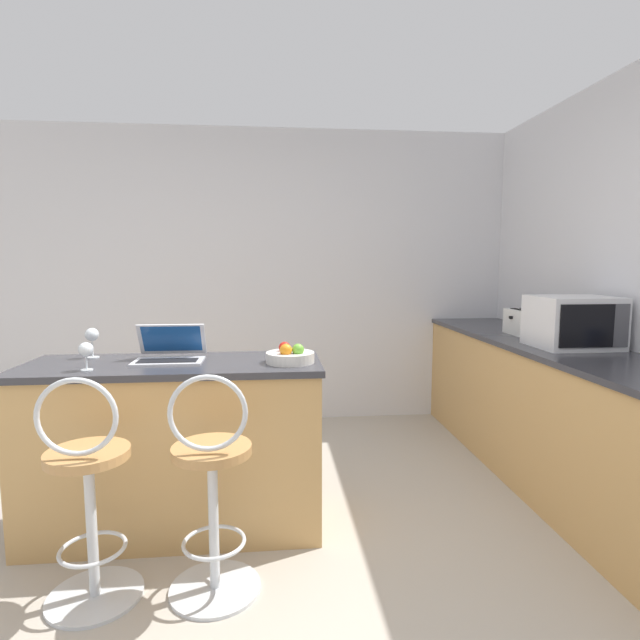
{
  "coord_description": "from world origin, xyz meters",
  "views": [
    {
      "loc": [
        0.08,
        -2.0,
        1.44
      ],
      "look_at": [
        0.44,
        1.62,
        1.01
      ],
      "focal_mm": 28.0,
      "sensor_mm": 36.0,
      "label": 1
    }
  ],
  "objects_px": {
    "wine_glass_tall": "(92,336)",
    "fruit_bowl": "(290,356)",
    "laptop": "(170,351)",
    "wine_glass_short": "(86,350)",
    "bar_stool_far": "(212,492)",
    "toaster": "(523,322)",
    "pepper_mill": "(550,319)",
    "microwave": "(573,322)",
    "bar_stool_near": "(88,497)"
  },
  "relations": [
    {
      "from": "bar_stool_near",
      "to": "pepper_mill",
      "type": "height_order",
      "value": "pepper_mill"
    },
    {
      "from": "bar_stool_near",
      "to": "wine_glass_short",
      "type": "height_order",
      "value": "wine_glass_short"
    },
    {
      "from": "wine_glass_short",
      "to": "fruit_bowl",
      "type": "height_order",
      "value": "wine_glass_short"
    },
    {
      "from": "bar_stool_far",
      "to": "toaster",
      "type": "relative_size",
      "value": 3.44
    },
    {
      "from": "laptop",
      "to": "bar_stool_far",
      "type": "bearing_deg",
      "value": -65.93
    },
    {
      "from": "fruit_bowl",
      "to": "bar_stool_near",
      "type": "bearing_deg",
      "value": -149.82
    },
    {
      "from": "laptop",
      "to": "wine_glass_tall",
      "type": "height_order",
      "value": "laptop"
    },
    {
      "from": "laptop",
      "to": "fruit_bowl",
      "type": "xyz_separation_m",
      "value": [
        0.64,
        -0.13,
        -0.01
      ]
    },
    {
      "from": "wine_glass_tall",
      "to": "fruit_bowl",
      "type": "bearing_deg",
      "value": -12.77
    },
    {
      "from": "bar_stool_near",
      "to": "wine_glass_tall",
      "type": "xyz_separation_m",
      "value": [
        -0.21,
        0.75,
        0.57
      ]
    },
    {
      "from": "bar_stool_far",
      "to": "wine_glass_short",
      "type": "xyz_separation_m",
      "value": [
        -0.64,
        0.41,
        0.55
      ]
    },
    {
      "from": "fruit_bowl",
      "to": "pepper_mill",
      "type": "bearing_deg",
      "value": 25.18
    },
    {
      "from": "pepper_mill",
      "to": "fruit_bowl",
      "type": "xyz_separation_m",
      "value": [
        -1.97,
        -0.92,
        -0.07
      ]
    },
    {
      "from": "microwave",
      "to": "pepper_mill",
      "type": "relative_size",
      "value": 2.08
    },
    {
      "from": "fruit_bowl",
      "to": "bar_stool_far",
      "type": "bearing_deg",
      "value": -125.26
    },
    {
      "from": "bar_stool_far",
      "to": "microwave",
      "type": "distance_m",
      "value": 2.34
    },
    {
      "from": "wine_glass_tall",
      "to": "wine_glass_short",
      "type": "relative_size",
      "value": 1.2
    },
    {
      "from": "laptop",
      "to": "toaster",
      "type": "height_order",
      "value": "laptop"
    },
    {
      "from": "fruit_bowl",
      "to": "laptop",
      "type": "bearing_deg",
      "value": 168.57
    },
    {
      "from": "laptop",
      "to": "wine_glass_short",
      "type": "bearing_deg",
      "value": -148.22
    },
    {
      "from": "bar_stool_far",
      "to": "pepper_mill",
      "type": "bearing_deg",
      "value": 31.57
    },
    {
      "from": "wine_glass_tall",
      "to": "pepper_mill",
      "type": "relative_size",
      "value": 0.73
    },
    {
      "from": "toaster",
      "to": "fruit_bowl",
      "type": "bearing_deg",
      "value": -153.66
    },
    {
      "from": "bar_stool_far",
      "to": "wine_glass_short",
      "type": "height_order",
      "value": "wine_glass_short"
    },
    {
      "from": "bar_stool_far",
      "to": "fruit_bowl",
      "type": "bearing_deg",
      "value": 54.74
    },
    {
      "from": "toaster",
      "to": "wine_glass_short",
      "type": "bearing_deg",
      "value": -160.83
    },
    {
      "from": "bar_stool_near",
      "to": "wine_glass_tall",
      "type": "distance_m",
      "value": 0.97
    },
    {
      "from": "wine_glass_tall",
      "to": "fruit_bowl",
      "type": "distance_m",
      "value": 1.11
    },
    {
      "from": "bar_stool_far",
      "to": "wine_glass_tall",
      "type": "relative_size",
      "value": 6.0
    },
    {
      "from": "microwave",
      "to": "bar_stool_far",
      "type": "bearing_deg",
      "value": -158.98
    },
    {
      "from": "microwave",
      "to": "wine_glass_tall",
      "type": "xyz_separation_m",
      "value": [
        -2.83,
        -0.06,
        -0.04
      ]
    },
    {
      "from": "bar_stool_far",
      "to": "microwave",
      "type": "relative_size",
      "value": 2.12
    },
    {
      "from": "bar_stool_far",
      "to": "pepper_mill",
      "type": "distance_m",
      "value": 2.78
    },
    {
      "from": "wine_glass_tall",
      "to": "fruit_bowl",
      "type": "height_order",
      "value": "wine_glass_tall"
    },
    {
      "from": "pepper_mill",
      "to": "wine_glass_tall",
      "type": "bearing_deg",
      "value": -167.39
    },
    {
      "from": "toaster",
      "to": "pepper_mill",
      "type": "xyz_separation_m",
      "value": [
        0.24,
        0.07,
        0.02
      ]
    },
    {
      "from": "toaster",
      "to": "fruit_bowl",
      "type": "relative_size",
      "value": 1.13
    },
    {
      "from": "toaster",
      "to": "pepper_mill",
      "type": "bearing_deg",
      "value": 16.26
    },
    {
      "from": "bar_stool_far",
      "to": "laptop",
      "type": "xyz_separation_m",
      "value": [
        -0.28,
        0.63,
        0.5
      ]
    },
    {
      "from": "toaster",
      "to": "bar_stool_far",
      "type": "bearing_deg",
      "value": -146.89
    },
    {
      "from": "bar_stool_near",
      "to": "pepper_mill",
      "type": "distance_m",
      "value": 3.22
    },
    {
      "from": "bar_stool_far",
      "to": "wine_glass_tall",
      "type": "xyz_separation_m",
      "value": [
        -0.72,
        0.75,
        0.57
      ]
    },
    {
      "from": "wine_glass_short",
      "to": "pepper_mill",
      "type": "distance_m",
      "value": 3.13
    },
    {
      "from": "toaster",
      "to": "wine_glass_tall",
      "type": "height_order",
      "value": "toaster"
    },
    {
      "from": "bar_stool_far",
      "to": "toaster",
      "type": "xyz_separation_m",
      "value": [
        2.08,
        1.36,
        0.54
      ]
    },
    {
      "from": "wine_glass_short",
      "to": "wine_glass_tall",
      "type": "bearing_deg",
      "value": 104.16
    },
    {
      "from": "laptop",
      "to": "microwave",
      "type": "xyz_separation_m",
      "value": [
        2.39,
        0.18,
        0.11
      ]
    },
    {
      "from": "wine_glass_short",
      "to": "pepper_mill",
      "type": "bearing_deg",
      "value": 18.94
    },
    {
      "from": "bar_stool_near",
      "to": "wine_glass_short",
      "type": "xyz_separation_m",
      "value": [
        -0.13,
        0.41,
        0.55
      ]
    },
    {
      "from": "wine_glass_tall",
      "to": "fruit_bowl",
      "type": "xyz_separation_m",
      "value": [
        1.08,
        -0.24,
        -0.09
      ]
    }
  ]
}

